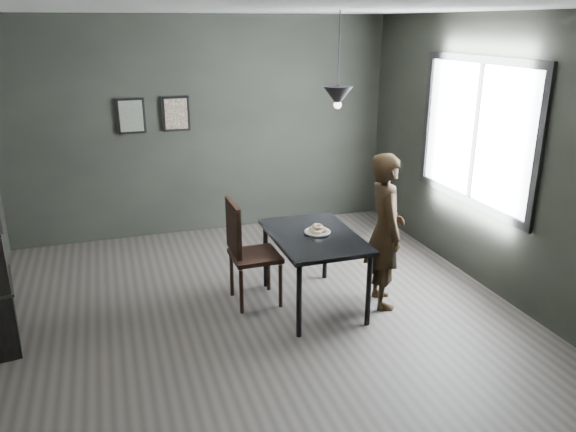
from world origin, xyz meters
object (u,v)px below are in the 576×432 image
object	(u,v)px
pendant_lamp	(338,96)
wood_chair	(245,246)
cafe_table	(314,242)
woman	(385,231)
white_plate	(317,233)

from	to	relation	value
pendant_lamp	wood_chair	bearing A→B (deg)	170.75
wood_chair	cafe_table	bearing A→B (deg)	-22.02
cafe_table	pendant_lamp	world-z (taller)	pendant_lamp
wood_chair	pendant_lamp	xyz separation A→B (m)	(0.88, -0.14, 1.44)
wood_chair	pendant_lamp	size ratio (longest dim) A/B	1.24
wood_chair	pendant_lamp	distance (m)	1.69
cafe_table	woman	bearing A→B (deg)	-15.40
white_plate	woman	size ratio (longest dim) A/B	0.15
cafe_table	wood_chair	distance (m)	0.67
cafe_table	wood_chair	bearing A→B (deg)	158.82
cafe_table	pendant_lamp	distance (m)	1.41
cafe_table	white_plate	xyz separation A→B (m)	(0.04, 0.02, 0.08)
woman	pendant_lamp	distance (m)	1.37
white_plate	pendant_lamp	size ratio (longest dim) A/B	0.27
woman	pendant_lamp	xyz separation A→B (m)	(-0.42, 0.28, 1.28)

